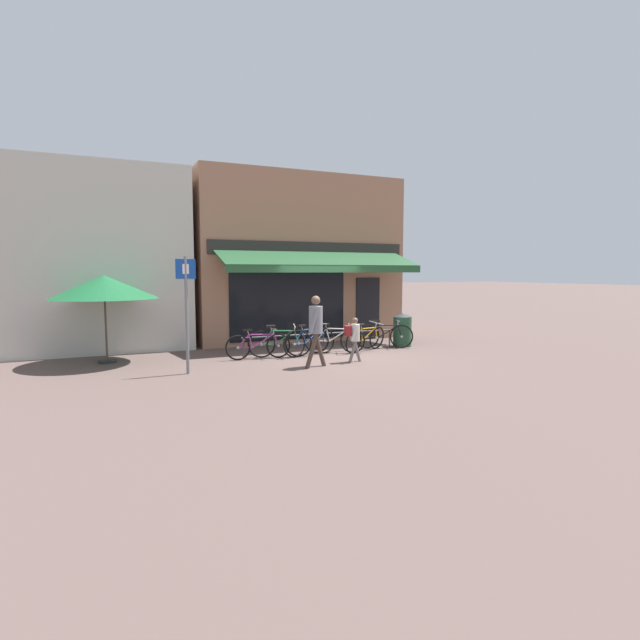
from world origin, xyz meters
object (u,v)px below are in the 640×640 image
Objects in this scene: pedestrian_child at (354,334)px; litter_bin at (402,330)px; bicycle_blue at (310,341)px; pedestrian_adult at (316,323)px; bicycle_silver at (334,340)px; bicycle_orange at (366,339)px; bicycle_green at (280,343)px; parking_sign at (186,303)px; bicycle_black at (384,336)px; cafe_parasol at (104,287)px; bicycle_purple at (258,346)px.

pedestrian_child is 3.24m from litter_bin.
pedestrian_adult reaches higher than bicycle_blue.
bicycle_silver is 0.93× the size of bicycle_orange.
bicycle_green is 1.08× the size of bicycle_silver.
bicycle_green is at bearing 24.19° from parking_sign.
bicycle_black is (0.79, 0.26, 0.01)m from bicycle_orange.
pedestrian_adult reaches higher than bicycle_silver.
litter_bin reaches higher than bicycle_black.
bicycle_black is (3.42, 0.22, -0.01)m from bicycle_green.
bicycle_black is at bearing 18.78° from bicycle_green.
bicycle_blue is 0.67× the size of cafe_parasol.
pedestrian_adult is 1.22m from pedestrian_child.
bicycle_orange is 1.66× the size of litter_bin.
bicycle_black is at bearing -5.10° from bicycle_orange.
bicycle_silver is 0.96× the size of bicycle_black.
bicycle_purple is 1.11× the size of bicycle_silver.
pedestrian_child is 0.44× the size of parking_sign.
bicycle_purple is at bearing 30.56° from parking_sign.
bicycle_purple is at bearing 156.10° from bicycle_orange.
bicycle_green is at bearing 109.93° from pedestrian_adult.
parking_sign reaches higher than bicycle_blue.
bicycle_green is 4.66m from cafe_parasol.
pedestrian_child reaches higher than bicycle_silver.
bicycle_black is at bearing -169.31° from litter_bin.
bicycle_green is (0.61, -0.01, 0.04)m from bicycle_purple.
bicycle_orange is at bearing 14.31° from bicycle_green.
bicycle_blue is 1.01× the size of pedestrian_adult.
pedestrian_adult is (-1.34, -1.70, 0.68)m from bicycle_silver.
bicycle_black is 0.95× the size of pedestrian_adult.
bicycle_purple is 4.03m from bicycle_black.
parking_sign is at bearing -173.17° from pedestrian_child.
bicycle_black is at bearing -10.02° from bicycle_blue.
cafe_parasol is (-4.60, 2.73, 0.85)m from pedestrian_adult.
bicycle_black is at bearing 30.96° from bicycle_silver.
litter_bin is (4.16, 0.36, 0.12)m from bicycle_green.
bicycle_black is 0.62× the size of parking_sign.
bicycle_black is 7.89m from cafe_parasol.
bicycle_orange is 7.15m from cafe_parasol.
bicycle_blue reaches higher than bicycle_silver.
cafe_parasol is at bearing 157.98° from pedestrian_adult.
parking_sign reaches higher than bicycle_silver.
cafe_parasol reaches higher than bicycle_orange.
bicycle_orange is 1.85m from pedestrian_child.
cafe_parasol is at bearing 125.68° from parking_sign.
bicycle_orange is at bearing 12.35° from parking_sign.
bicycle_purple is 1.01× the size of pedestrian_adult.
bicycle_black is (2.56, 0.25, -0.01)m from bicycle_blue.
bicycle_black is (1.75, 0.16, 0.00)m from bicycle_silver.
bicycle_silver is 1.38× the size of pedestrian_child.
cafe_parasol reaches higher than bicycle_green.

